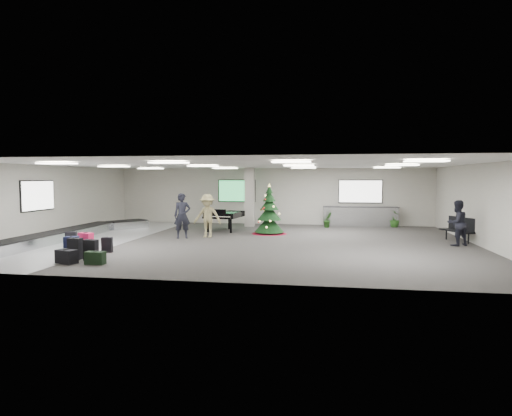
% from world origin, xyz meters
% --- Properties ---
extents(ground, '(18.00, 18.00, 0.00)m').
position_xyz_m(ground, '(0.00, 0.00, 0.00)').
color(ground, '#343330').
rests_on(ground, ground).
extents(room_envelope, '(18.02, 14.02, 3.21)m').
position_xyz_m(room_envelope, '(-0.38, 0.67, 2.33)').
color(room_envelope, '#ACA99D').
rests_on(room_envelope, ground).
extents(baggage_carousel, '(2.28, 9.71, 0.43)m').
position_xyz_m(baggage_carousel, '(-7.84, -0.08, 0.21)').
color(baggage_carousel, silver).
rests_on(baggage_carousel, ground).
extents(service_counter, '(4.05, 0.65, 1.08)m').
position_xyz_m(service_counter, '(5.00, 6.65, 0.55)').
color(service_counter, silver).
rests_on(service_counter, ground).
extents(suitcase_0, '(0.48, 0.31, 0.71)m').
position_xyz_m(suitcase_0, '(-4.96, -4.72, 0.35)').
color(suitcase_0, black).
rests_on(suitcase_0, ground).
extents(suitcase_1, '(0.45, 0.27, 0.69)m').
position_xyz_m(suitcase_1, '(-4.33, -4.85, 0.34)').
color(suitcase_1, black).
rests_on(suitcase_1, ground).
extents(pink_suitcase, '(0.52, 0.37, 0.76)m').
position_xyz_m(pink_suitcase, '(-5.13, -3.79, 0.37)').
color(pink_suitcase, '#FF215D').
rests_on(pink_suitcase, ground).
extents(suitcase_3, '(0.39, 0.26, 0.56)m').
position_xyz_m(suitcase_3, '(-4.58, -3.37, 0.27)').
color(suitcase_3, black).
rests_on(suitcase_3, ground).
extents(navy_suitcase, '(0.48, 0.33, 0.70)m').
position_xyz_m(navy_suitcase, '(-5.33, -4.35, 0.34)').
color(navy_suitcase, black).
rests_on(navy_suitcase, ground).
extents(green_duffel, '(0.59, 0.29, 0.41)m').
position_xyz_m(green_duffel, '(-3.89, -5.37, 0.19)').
color(green_duffel, black).
rests_on(green_duffel, ground).
extents(suitcase_8, '(0.44, 0.34, 0.59)m').
position_xyz_m(suitcase_8, '(-6.59, -2.40, 0.29)').
color(suitcase_8, black).
rests_on(suitcase_8, ground).
extents(black_duffel, '(0.73, 0.54, 0.45)m').
position_xyz_m(black_duffel, '(-4.84, -5.39, 0.21)').
color(black_duffel, black).
rests_on(black_duffel, ground).
extents(christmas_tree, '(1.67, 1.67, 2.39)m').
position_xyz_m(christmas_tree, '(0.46, 2.61, 0.82)').
color(christmas_tree, maroon).
rests_on(christmas_tree, ground).
extents(grand_piano, '(1.76, 2.15, 1.13)m').
position_xyz_m(grand_piano, '(-1.92, 3.34, 0.80)').
color(grand_piano, black).
rests_on(grand_piano, ground).
extents(bench, '(1.17, 1.68, 1.02)m').
position_xyz_m(bench, '(8.61, 1.36, 0.57)').
color(bench, black).
rests_on(bench, ground).
extents(traveler_a, '(0.85, 0.72, 1.99)m').
position_xyz_m(traveler_a, '(-3.11, 0.51, 0.99)').
color(traveler_a, black).
rests_on(traveler_a, ground).
extents(traveler_b, '(1.27, 0.76, 1.92)m').
position_xyz_m(traveler_b, '(-2.10, 0.96, 0.96)').
color(traveler_b, '#9A8E5F').
rests_on(traveler_b, ground).
extents(traveler_bench, '(1.08, 0.99, 1.78)m').
position_xyz_m(traveler_bench, '(8.14, 0.17, 0.89)').
color(traveler_bench, black).
rests_on(traveler_bench, ground).
extents(potted_plant_left, '(0.58, 0.55, 0.82)m').
position_xyz_m(potted_plant_left, '(3.22, 5.64, 0.41)').
color(potted_plant_left, '#153812').
rests_on(potted_plant_left, ground).
extents(potted_plant_right, '(0.66, 0.66, 0.92)m').
position_xyz_m(potted_plant_right, '(6.78, 6.36, 0.46)').
color(potted_plant_right, '#153812').
rests_on(potted_plant_right, ground).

